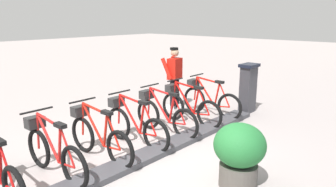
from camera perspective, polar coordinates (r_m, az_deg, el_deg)
The scene contains 11 objects.
ground_plane at distance 5.84m, azimuth -3.51°, elevation -11.30°, with size 60.00×60.00×0.00m, color #ACA19D.
dock_rail_base at distance 5.82m, azimuth -3.52°, elevation -10.85°, with size 0.44×6.73×0.10m, color #47474C.
payment_kiosk at distance 8.53m, azimuth 14.11°, elevation 1.08°, with size 0.36×0.52×1.28m.
bike_docked_0 at distance 8.09m, azimuth 7.32°, elevation -1.01°, with size 1.72×0.54×1.02m.
bike_docked_1 at distance 7.43m, azimuth 3.59°, elevation -2.25°, with size 1.72×0.54×1.02m.
bike_docked_2 at distance 6.81m, azimuth -0.86°, elevation -3.71°, with size 1.72×0.54×1.02m.
bike_docked_3 at distance 6.24m, azimuth -6.16°, elevation -5.42°, with size 1.72×0.54×1.02m.
bike_docked_4 at distance 5.75m, azimuth -12.49°, elevation -7.38°, with size 1.72×0.54×1.02m.
bike_docked_5 at distance 5.34m, azimuth -19.96°, elevation -9.56°, with size 1.72×0.54×1.02m.
worker_near_rack at distance 8.56m, azimuth 1.14°, elevation 3.19°, with size 0.50×0.67×1.66m.
planter_bush at distance 4.82m, azimuth 12.63°, elevation -10.17°, with size 0.76×0.76×0.97m.
Camera 1 is at (-3.79, 3.70, 2.46)m, focal length 34.07 mm.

